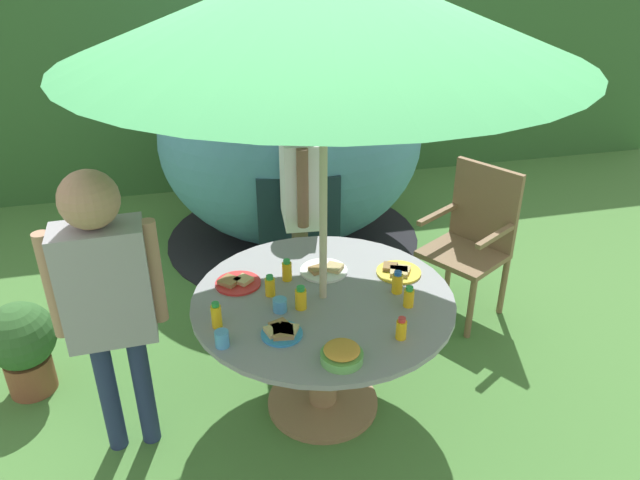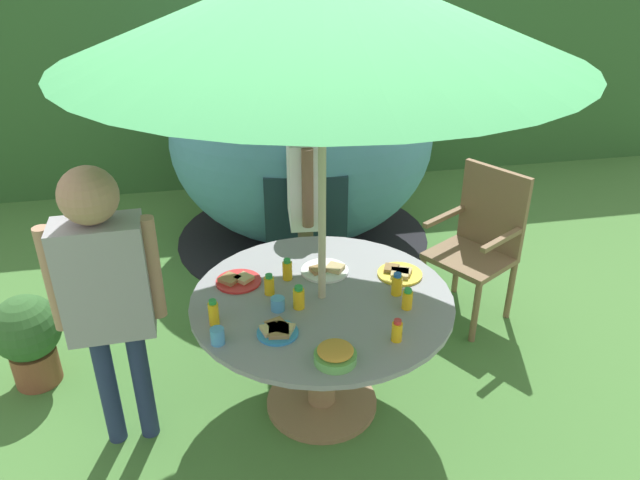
{
  "view_description": "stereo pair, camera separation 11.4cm",
  "coord_description": "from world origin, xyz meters",
  "px_view_note": "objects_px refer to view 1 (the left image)",
  "views": [
    {
      "loc": [
        -0.59,
        -2.38,
        2.3
      ],
      "look_at": [
        0.02,
        0.13,
        0.93
      ],
      "focal_mm": 33.86,
      "sensor_mm": 36.0,
      "label": 1
    },
    {
      "loc": [
        -0.48,
        -2.41,
        2.3
      ],
      "look_at": [
        0.02,
        0.13,
        0.93
      ],
      "focal_mm": 33.86,
      "sensor_mm": 36.0,
      "label": 2
    }
  ],
  "objects_px": {
    "juice_bottle_center_back": "(301,298)",
    "plate_mid_left": "(282,332)",
    "child_in_white_shirt": "(299,180)",
    "juice_bottle_front_edge": "(270,286)",
    "juice_bottle_back_edge": "(409,297)",
    "patio_umbrella": "(324,8)",
    "plate_far_left": "(324,270)",
    "dome_tent": "(291,142)",
    "plate_far_right": "(237,282)",
    "snack_bowl": "(342,354)",
    "cup_near": "(222,339)",
    "potted_plant": "(22,344)",
    "juice_bottle_near_right": "(287,271)",
    "juice_bottle_spot_a": "(397,283)",
    "child_in_grey_shirt": "(105,285)",
    "juice_bottle_center_front": "(401,329)",
    "cup_far": "(280,305)",
    "garden_table": "(323,328)",
    "plate_near_left": "(398,271)",
    "juice_bottle_mid_right": "(216,316)",
    "wooden_chair": "(473,235)"
  },
  "relations": [
    {
      "from": "cup_near",
      "to": "juice_bottle_center_front",
      "type": "bearing_deg",
      "value": -9.54
    },
    {
      "from": "plate_mid_left",
      "to": "juice_bottle_back_edge",
      "type": "xyz_separation_m",
      "value": [
        0.62,
        0.08,
        0.03
      ]
    },
    {
      "from": "cup_near",
      "to": "child_in_white_shirt",
      "type": "bearing_deg",
      "value": 64.3
    },
    {
      "from": "child_in_grey_shirt",
      "to": "juice_bottle_center_front",
      "type": "xyz_separation_m",
      "value": [
        1.22,
        -0.36,
        -0.19
      ]
    },
    {
      "from": "patio_umbrella",
      "to": "juice_bottle_spot_a",
      "type": "height_order",
      "value": "patio_umbrella"
    },
    {
      "from": "potted_plant",
      "to": "child_in_white_shirt",
      "type": "relative_size",
      "value": 0.39
    },
    {
      "from": "juice_bottle_near_right",
      "to": "juice_bottle_front_edge",
      "type": "xyz_separation_m",
      "value": [
        -0.11,
        -0.12,
        -0.0
      ]
    },
    {
      "from": "garden_table",
      "to": "snack_bowl",
      "type": "height_order",
      "value": "snack_bowl"
    },
    {
      "from": "snack_bowl",
      "to": "juice_bottle_center_front",
      "type": "distance_m",
      "value": 0.3
    },
    {
      "from": "juice_bottle_mid_right",
      "to": "juice_bottle_front_edge",
      "type": "relative_size",
      "value": 1.17
    },
    {
      "from": "juice_bottle_center_back",
      "to": "plate_mid_left",
      "type": "bearing_deg",
      "value": -124.58
    },
    {
      "from": "child_in_white_shirt",
      "to": "plate_mid_left",
      "type": "xyz_separation_m",
      "value": [
        -0.34,
        -1.22,
        -0.2
      ]
    },
    {
      "from": "juice_bottle_near_right",
      "to": "cup_far",
      "type": "relative_size",
      "value": 1.72
    },
    {
      "from": "wooden_chair",
      "to": "plate_far_right",
      "type": "bearing_deg",
      "value": -103.71
    },
    {
      "from": "juice_bottle_center_back",
      "to": "cup_far",
      "type": "height_order",
      "value": "juice_bottle_center_back"
    },
    {
      "from": "child_in_white_shirt",
      "to": "juice_bottle_center_front",
      "type": "xyz_separation_m",
      "value": [
        0.16,
        -1.37,
        -0.17
      ]
    },
    {
      "from": "dome_tent",
      "to": "plate_far_right",
      "type": "distance_m",
      "value": 1.85
    },
    {
      "from": "potted_plant",
      "to": "juice_bottle_center_front",
      "type": "distance_m",
      "value": 2.03
    },
    {
      "from": "juice_bottle_center_front",
      "to": "patio_umbrella",
      "type": "bearing_deg",
      "value": 122.16
    },
    {
      "from": "juice_bottle_back_edge",
      "to": "cup_near",
      "type": "distance_m",
      "value": 0.89
    },
    {
      "from": "juice_bottle_center_front",
      "to": "plate_far_left",
      "type": "bearing_deg",
      "value": 106.56
    },
    {
      "from": "plate_mid_left",
      "to": "juice_bottle_mid_right",
      "type": "bearing_deg",
      "value": 155.1
    },
    {
      "from": "patio_umbrella",
      "to": "plate_far_left",
      "type": "height_order",
      "value": "patio_umbrella"
    },
    {
      "from": "plate_near_left",
      "to": "juice_bottle_spot_a",
      "type": "relative_size",
      "value": 1.98
    },
    {
      "from": "juice_bottle_near_right",
      "to": "plate_near_left",
      "type": "bearing_deg",
      "value": -7.27
    },
    {
      "from": "child_in_white_shirt",
      "to": "plate_far_right",
      "type": "xyz_separation_m",
      "value": [
        -0.48,
        -0.76,
        -0.2
      ]
    },
    {
      "from": "potted_plant",
      "to": "cup_far",
      "type": "xyz_separation_m",
      "value": [
        1.3,
        -0.56,
        0.41
      ]
    },
    {
      "from": "child_in_white_shirt",
      "to": "snack_bowl",
      "type": "relative_size",
      "value": 7.87
    },
    {
      "from": "dome_tent",
      "to": "potted_plant",
      "type": "xyz_separation_m",
      "value": [
        -1.76,
        -1.46,
        -0.5
      ]
    },
    {
      "from": "dome_tent",
      "to": "child_in_white_shirt",
      "type": "distance_m",
      "value": 0.99
    },
    {
      "from": "patio_umbrella",
      "to": "cup_far",
      "type": "bearing_deg",
      "value": -163.11
    },
    {
      "from": "dome_tent",
      "to": "juice_bottle_back_edge",
      "type": "height_order",
      "value": "dome_tent"
    },
    {
      "from": "snack_bowl",
      "to": "cup_near",
      "type": "bearing_deg",
      "value": 155.36
    },
    {
      "from": "cup_far",
      "to": "juice_bottle_back_edge",
      "type": "bearing_deg",
      "value": -9.85
    },
    {
      "from": "plate_far_left",
      "to": "cup_near",
      "type": "relative_size",
      "value": 3.31
    },
    {
      "from": "plate_mid_left",
      "to": "juice_bottle_front_edge",
      "type": "xyz_separation_m",
      "value": [
        0.0,
        0.33,
        0.04
      ]
    },
    {
      "from": "snack_bowl",
      "to": "juice_bottle_front_edge",
      "type": "xyz_separation_m",
      "value": [
        -0.21,
        0.56,
        0.01
      ]
    },
    {
      "from": "potted_plant",
      "to": "snack_bowl",
      "type": "bearing_deg",
      "value": -33.32
    },
    {
      "from": "juice_bottle_mid_right",
      "to": "plate_mid_left",
      "type": "bearing_deg",
      "value": -24.9
    },
    {
      "from": "juice_bottle_spot_a",
      "to": "dome_tent",
      "type": "bearing_deg",
      "value": 93.74
    },
    {
      "from": "juice_bottle_center_back",
      "to": "juice_bottle_mid_right",
      "type": "bearing_deg",
      "value": -172.07
    },
    {
      "from": "child_in_white_shirt",
      "to": "child_in_grey_shirt",
      "type": "xyz_separation_m",
      "value": [
        -1.06,
        -1.01,
        0.02
      ]
    },
    {
      "from": "plate_far_right",
      "to": "garden_table",
      "type": "bearing_deg",
      "value": -28.42
    },
    {
      "from": "child_in_grey_shirt",
      "to": "juice_bottle_spot_a",
      "type": "xyz_separation_m",
      "value": [
        1.33,
        -0.01,
        -0.18
      ]
    },
    {
      "from": "plate_far_left",
      "to": "dome_tent",
      "type": "bearing_deg",
      "value": 84.44
    },
    {
      "from": "juice_bottle_center_front",
      "to": "juice_bottle_back_edge",
      "type": "distance_m",
      "value": 0.26
    },
    {
      "from": "juice_bottle_back_edge",
      "to": "snack_bowl",
      "type": "bearing_deg",
      "value": -142.73
    },
    {
      "from": "plate_far_right",
      "to": "juice_bottle_mid_right",
      "type": "height_order",
      "value": "juice_bottle_mid_right"
    },
    {
      "from": "plate_far_left",
      "to": "juice_bottle_near_right",
      "type": "xyz_separation_m",
      "value": [
        -0.2,
        -0.03,
        0.04
      ]
    },
    {
      "from": "juice_bottle_center_back",
      "to": "juice_bottle_front_edge",
      "type": "xyz_separation_m",
      "value": [
        -0.12,
        0.15,
        -0.0
      ]
    }
  ]
}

